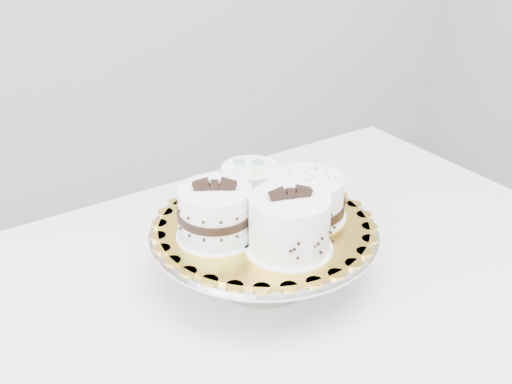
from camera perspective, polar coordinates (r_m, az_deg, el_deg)
name	(u,v)px	position (r m, az deg, el deg)	size (l,w,h in m)	color
table	(261,332)	(1.03, 0.41, -12.33)	(1.31, 0.99, 0.75)	white
cake_stand	(264,243)	(0.98, 0.69, -4.59)	(0.34, 0.34, 0.09)	gray
cake_board	(264,226)	(0.96, 0.70, -3.00)	(0.31, 0.31, 0.00)	gold
cake_swirl	(289,225)	(0.88, 2.98, -2.93)	(0.13, 0.13, 0.10)	white
cake_banded	(216,215)	(0.91, -3.61, -2.04)	(0.14, 0.14, 0.09)	white
cake_dots	(250,185)	(0.99, -0.50, 0.59)	(0.11, 0.11, 0.07)	white
cake_ribbon	(307,198)	(0.97, 4.53, -0.58)	(0.13, 0.13, 0.07)	white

